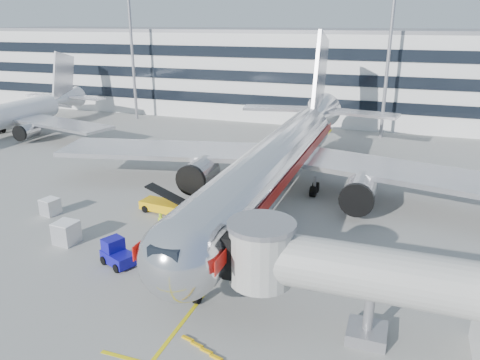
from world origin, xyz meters
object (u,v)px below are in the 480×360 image
(belt_loader, at_px, (166,205))
(ramp_worker, at_px, (161,223))
(main_jet, at_px, (280,158))
(cargo_container_right, at_px, (50,207))
(cargo_container_front, at_px, (66,231))
(cargo_container_left, at_px, (66,233))
(baggage_tug, at_px, (117,254))

(belt_loader, height_order, ramp_worker, belt_loader)
(main_jet, distance_m, cargo_container_right, 22.18)
(belt_loader, relative_size, cargo_container_front, 3.17)
(belt_loader, distance_m, cargo_container_front, 9.39)
(cargo_container_left, height_order, cargo_container_front, cargo_container_left)
(cargo_container_front, xyz_separation_m, ramp_worker, (6.57, 3.89, 0.04))
(belt_loader, bearing_deg, main_jet, 38.82)
(cargo_container_right, bearing_deg, ramp_worker, -0.85)
(main_jet, distance_m, cargo_container_left, 20.82)
(cargo_container_right, distance_m, cargo_container_front, 6.53)
(belt_loader, distance_m, baggage_tug, 10.03)
(cargo_container_front, height_order, ramp_worker, ramp_worker)
(main_jet, relative_size, belt_loader, 9.46)
(belt_loader, relative_size, ramp_worker, 3.00)
(ramp_worker, bearing_deg, belt_loader, 85.12)
(main_jet, height_order, cargo_container_front, main_jet)
(ramp_worker, bearing_deg, baggage_tug, -122.52)
(cargo_container_left, relative_size, cargo_container_front, 1.07)
(cargo_container_right, bearing_deg, cargo_container_front, -38.50)
(cargo_container_left, distance_m, cargo_container_front, 0.36)
(main_jet, xyz_separation_m, cargo_container_left, (-13.51, -15.48, -3.33))
(main_jet, bearing_deg, cargo_container_left, -131.12)
(ramp_worker, bearing_deg, main_jet, 30.16)
(cargo_container_left, relative_size, cargo_container_right, 1.09)
(cargo_container_front, bearing_deg, baggage_tug, -17.45)
(baggage_tug, distance_m, cargo_container_front, 6.35)
(main_jet, height_order, belt_loader, main_jet)
(cargo_container_right, bearing_deg, baggage_tug, -28.13)
(belt_loader, xyz_separation_m, ramp_worker, (1.73, -4.16, 0.18))
(belt_loader, bearing_deg, cargo_container_right, -158.19)
(cargo_container_left, xyz_separation_m, cargo_container_front, (-0.23, 0.27, -0.05))
(cargo_container_right, bearing_deg, cargo_container_left, -39.03)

